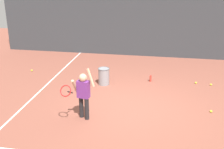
% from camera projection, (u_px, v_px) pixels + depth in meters
% --- Properties ---
extents(ground_plane, '(20.00, 20.00, 0.00)m').
position_uv_depth(ground_plane, '(130.00, 106.00, 7.67)').
color(ground_plane, brown).
extents(court_line_sideline, '(0.05, 9.00, 0.00)m').
position_uv_depth(court_line_sideline, '(46.00, 86.00, 9.07)').
color(court_line_sideline, white).
rests_on(court_line_sideline, ground).
extents(back_fence_windscreen, '(12.89, 0.08, 3.85)m').
position_uv_depth(back_fence_windscreen, '(145.00, 12.00, 11.69)').
color(back_fence_windscreen, '#383D42').
rests_on(back_fence_windscreen, ground).
extents(fence_post_0, '(0.09, 0.09, 4.00)m').
position_uv_depth(fence_post_0, '(9.00, 7.00, 12.77)').
color(fence_post_0, slate).
rests_on(fence_post_0, ground).
extents(fence_post_1, '(0.09, 0.09, 4.00)m').
position_uv_depth(fence_post_1, '(97.00, 9.00, 12.07)').
color(fence_post_1, slate).
rests_on(fence_post_1, ground).
extents(fence_post_2, '(0.09, 0.09, 4.00)m').
position_uv_depth(fence_post_2, '(196.00, 11.00, 11.37)').
color(fence_post_2, slate).
rests_on(fence_post_2, ground).
extents(tennis_player, '(0.78, 0.57, 1.35)m').
position_uv_depth(tennis_player, '(83.00, 92.00, 6.80)').
color(tennis_player, '#232326').
rests_on(tennis_player, ground).
extents(ball_hopper, '(0.38, 0.38, 0.56)m').
position_uv_depth(ball_hopper, '(104.00, 76.00, 9.10)').
color(ball_hopper, gray).
rests_on(ball_hopper, ground).
extents(water_bottle, '(0.07, 0.07, 0.22)m').
position_uv_depth(water_bottle, '(151.00, 78.00, 9.39)').
color(water_bottle, '#D83F33').
rests_on(water_bottle, ground).
extents(tennis_ball_0, '(0.07, 0.07, 0.07)m').
position_uv_depth(tennis_ball_0, '(32.00, 70.00, 10.40)').
color(tennis_ball_0, '#CCE033').
rests_on(tennis_ball_0, ground).
extents(tennis_ball_4, '(0.07, 0.07, 0.07)m').
position_uv_depth(tennis_ball_4, '(211.00, 85.00, 9.08)').
color(tennis_ball_4, '#CCE033').
rests_on(tennis_ball_4, ground).
extents(tennis_ball_7, '(0.07, 0.07, 0.07)m').
position_uv_depth(tennis_ball_7, '(196.00, 83.00, 9.23)').
color(tennis_ball_7, '#CCE033').
rests_on(tennis_ball_7, ground).
extents(tennis_ball_8, '(0.07, 0.07, 0.07)m').
position_uv_depth(tennis_ball_8, '(211.00, 111.00, 7.33)').
color(tennis_ball_8, '#CCE033').
rests_on(tennis_ball_8, ground).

